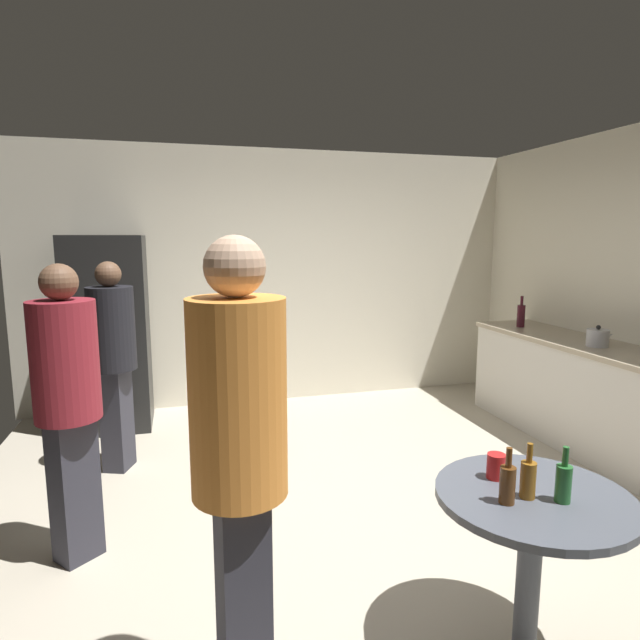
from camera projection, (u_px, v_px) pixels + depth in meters
The scene contains 14 objects.
ground_plane at pixel (357, 524), 3.39m from camera, with size 5.20×5.20×0.10m, color #B2A893.
wall_back at pixel (279, 278), 5.68m from camera, with size 5.32×0.06×2.70m, color silver.
refrigerator at pixel (109, 333), 4.90m from camera, with size 0.70×0.68×1.80m.
kitchen_counter at pixel (572, 389), 4.65m from camera, with size 0.64×2.15×0.90m.
kettle at pixel (598, 338), 4.27m from camera, with size 0.24×0.17×0.18m.
wine_bottle_on_counter at pixel (521, 315), 5.20m from camera, with size 0.08×0.08×0.31m.
foreground_table at pixel (532, 517), 2.18m from camera, with size 0.80×0.80×0.73m.
beer_bottle_amber at pixel (528, 478), 2.11m from camera, with size 0.06×0.06×0.23m.
beer_bottle_brown at pixel (507, 483), 2.07m from camera, with size 0.06×0.06×0.23m.
beer_bottle_green at pixel (563, 482), 2.08m from camera, with size 0.06×0.06×0.23m.
plastic_cup_red at pixel (496, 466), 2.29m from camera, with size 0.08×0.08×0.11m, color red.
person_in_maroon_shirt at pixel (67, 392), 2.80m from camera, with size 0.48×0.48×1.65m.
person_in_orange_shirt at pixel (239, 447), 1.84m from camera, with size 0.37×0.37×1.79m.
person_in_black_shirt at pixel (113, 350), 3.95m from camera, with size 0.44×0.44×1.61m.
Camera 1 is at (-1.05, -2.97, 1.78)m, focal length 29.44 mm.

